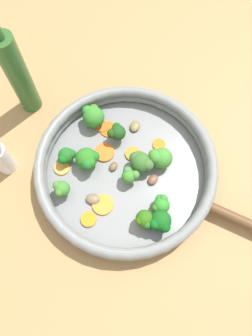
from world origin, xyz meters
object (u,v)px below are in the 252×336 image
carrot_slice_5 (104,152)px  broccoli_floret_4 (66,156)px  carrot_slice_1 (159,144)px  broccoli_floret_2 (141,162)px  mushroom_piece_1 (135,126)px  skillet (126,172)px  mushroom_piece_3 (153,180)px  carrot_slice_7 (133,154)px  broccoli_floret_0 (144,220)px  broccoli_floret_9 (130,175)px  carrot_slice_4 (102,126)px  broccoli_floret_1 (161,204)px  mushroom_piece_0 (93,199)px  broccoli_floret_6 (61,189)px  carrot_slice_2 (103,205)px  broccoli_floret_8 (117,132)px  carrot_slice_0 (109,129)px  carrot_slice_6 (62,168)px  broccoli_floret_7 (93,116)px  broccoli_floret_3 (87,159)px  oil_bottle (18,74)px  broccoli_floret_10 (160,157)px  carrot_slice_3 (89,219)px  broccoli_floret_5 (160,222)px  mushroom_piece_2 (113,167)px

carrot_slice_5 → broccoli_floret_4: bearing=-0.6°
carrot_slice_1 → broccoli_floret_4: 0.20m
broccoli_floret_2 → mushroom_piece_1: bearing=-96.8°
skillet → mushroom_piece_3: size_ratio=14.19×
carrot_slice_7 → broccoli_floret_0: broccoli_floret_0 is taller
broccoli_floret_0 → broccoli_floret_9: size_ratio=1.11×
carrot_slice_4 → broccoli_floret_1: broccoli_floret_1 is taller
skillet → mushroom_piece_0: bearing=30.6°
skillet → broccoli_floret_0: 0.12m
broccoli_floret_6 → carrot_slice_2: bearing=149.6°
broccoli_floret_8 → carrot_slice_0: bearing=-62.1°
carrot_slice_6 → broccoli_floret_7: size_ratio=0.63×
broccoli_floret_3 → broccoli_floret_6: (0.06, 0.05, -0.00)m
mushroom_piece_3 → oil_bottle: size_ratio=0.09×
carrot_slice_6 → broccoli_floret_4: (-0.02, -0.02, 0.02)m
broccoli_floret_7 → broccoli_floret_10: 0.17m
broccoli_floret_6 → mushroom_piece_1: bearing=-147.3°
carrot_slice_3 → oil_bottle: size_ratio=0.12×
broccoli_floret_1 → mushroom_piece_0: 0.14m
carrot_slice_2 → broccoli_floret_1: 0.12m
carrot_slice_0 → carrot_slice_6: 0.13m
broccoli_floret_2 → mushroom_piece_3: 0.05m
carrot_slice_3 → carrot_slice_2: bearing=-145.6°
broccoli_floret_0 → broccoli_floret_6: broccoli_floret_0 is taller
carrot_slice_4 → carrot_slice_6: size_ratio=0.87×
broccoli_floret_2 → mushroom_piece_0: 0.12m
skillet → oil_bottle: size_ratio=1.31×
broccoli_floret_2 → mushroom_piece_0: broccoli_floret_2 is taller
broccoli_floret_3 → broccoli_floret_7: (-0.03, -0.10, -0.00)m
carrot_slice_7 → mushroom_piece_3: bearing=111.5°
broccoli_floret_4 → mushroom_piece_1: 0.17m
carrot_slice_5 → broccoli_floret_8: broccoli_floret_8 is taller
carrot_slice_4 → mushroom_piece_3: (-0.08, 0.15, 0.00)m
broccoli_floret_5 → broccoli_floret_6: size_ratio=1.17×
broccoli_floret_4 → mushroom_piece_1: broccoli_floret_4 is taller
carrot_slice_4 → carrot_slice_3: bearing=71.3°
broccoli_floret_2 → broccoli_floret_8: broccoli_floret_2 is taller
broccoli_floret_1 → mushroom_piece_2: 0.13m
broccoli_floret_4 → broccoli_floret_9: broccoli_floret_9 is taller
broccoli_floret_2 → mushroom_piece_1: broccoli_floret_2 is taller
carrot_slice_7 → carrot_slice_3: bearing=44.9°
carrot_slice_0 → mushroom_piece_1: mushroom_piece_1 is taller
carrot_slice_4 → carrot_slice_5: size_ratio=0.67×
broccoli_floret_8 → mushroom_piece_3: bearing=114.9°
skillet → mushroom_piece_3: 0.06m
broccoli_floret_2 → broccoli_floret_10: same height
skillet → broccoli_floret_3: bearing=-22.5°
carrot_slice_6 → broccoli_floret_4: bearing=-136.5°
broccoli_floret_1 → broccoli_floret_2: (0.02, -0.09, 0.01)m
skillet → broccoli_floret_5: broccoli_floret_5 is taller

